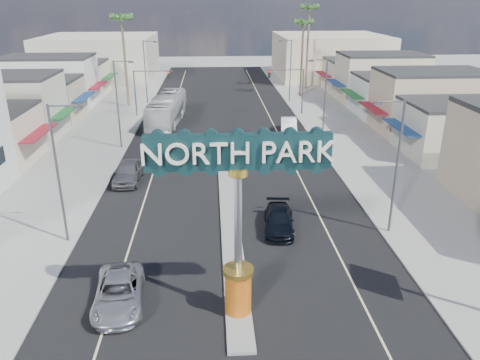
{
  "coord_description": "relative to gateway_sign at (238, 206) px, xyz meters",
  "views": [
    {
      "loc": [
        -1.1,
        -17.35,
        14.81
      ],
      "look_at": [
        0.55,
        9.5,
        4.23
      ],
      "focal_mm": 35.0,
      "sensor_mm": 36.0,
      "label": 1
    }
  ],
  "objects": [
    {
      "name": "traffic_signal_right",
      "position": [
        9.18,
        42.02,
        -1.65
      ],
      "size": [
        5.09,
        0.45,
        6.0
      ],
      "color": "#47474C",
      "rests_on": "ground"
    },
    {
      "name": "traffic_signal_left",
      "position": [
        -9.18,
        42.02,
        -1.65
      ],
      "size": [
        5.09,
        0.45,
        6.0
      ],
      "color": "#47474C",
      "rests_on": "ground"
    },
    {
      "name": "ground",
      "position": [
        0.0,
        28.02,
        -5.93
      ],
      "size": [
        160.0,
        160.0,
        0.0
      ],
      "primitive_type": "plane",
      "color": "gray",
      "rests_on": "ground"
    },
    {
      "name": "backdrop_far_right",
      "position": [
        22.0,
        73.02,
        -1.93
      ],
      "size": [
        20.0,
        20.0,
        8.0
      ],
      "primitive_type": "cube",
      "color": "beige",
      "rests_on": "ground"
    },
    {
      "name": "palm_right_far",
      "position": [
        15.0,
        60.02,
        6.46
      ],
      "size": [
        2.6,
        2.6,
        14.1
      ],
      "color": "brown",
      "rests_on": "ground"
    },
    {
      "name": "palm_right_mid",
      "position": [
        13.0,
        54.02,
        4.67
      ],
      "size": [
        2.6,
        2.6,
        12.1
      ],
      "color": "brown",
      "rests_on": "ground"
    },
    {
      "name": "backdrop_far_left",
      "position": [
        -22.0,
        73.02,
        -1.93
      ],
      "size": [
        20.0,
        20.0,
        8.0
      ],
      "primitive_type": "cube",
      "color": "#B7B29E",
      "rests_on": "ground"
    },
    {
      "name": "storefront_row_left",
      "position": [
        -24.0,
        41.02,
        -2.93
      ],
      "size": [
        12.0,
        42.0,
        6.0
      ],
      "primitive_type": "cube",
      "color": "beige",
      "rests_on": "ground"
    },
    {
      "name": "streetlight_r_mid",
      "position": [
        10.43,
        28.02,
        -0.86
      ],
      "size": [
        2.03,
        0.22,
        9.0
      ],
      "color": "#47474C",
      "rests_on": "ground"
    },
    {
      "name": "streetlight_l_far",
      "position": [
        -10.43,
        50.02,
        -0.86
      ],
      "size": [
        2.03,
        0.22,
        9.0
      ],
      "color": "#47474C",
      "rests_on": "ground"
    },
    {
      "name": "car_parked_right",
      "position": [
        7.78,
        33.09,
        -5.09
      ],
      "size": [
        2.39,
        5.27,
        1.68
      ],
      "primitive_type": "imported",
      "rotation": [
        0.0,
        0.0,
        -0.12
      ],
      "color": "white",
      "rests_on": "ground"
    },
    {
      "name": "streetlight_r_near",
      "position": [
        10.43,
        8.02,
        -0.86
      ],
      "size": [
        2.03,
        0.22,
        9.0
      ],
      "color": "#47474C",
      "rests_on": "ground"
    },
    {
      "name": "city_bus",
      "position": [
        -6.66,
        38.2,
        -4.14
      ],
      "size": [
        4.21,
        13.06,
        3.57
      ],
      "primitive_type": "imported",
      "rotation": [
        0.0,
        0.0,
        -0.1
      ],
      "color": "silver",
      "rests_on": "ground"
    },
    {
      "name": "streetlight_r_far",
      "position": [
        10.43,
        50.02,
        -0.86
      ],
      "size": [
        2.03,
        0.22,
        9.0
      ],
      "color": "#47474C",
      "rests_on": "ground"
    },
    {
      "name": "suv_left",
      "position": [
        -6.06,
        1.12,
        -5.21
      ],
      "size": [
        2.86,
        5.4,
        1.44
      ],
      "primitive_type": "imported",
      "rotation": [
        0.0,
        0.0,
        0.09
      ],
      "color": "#B7B8BD",
      "rests_on": "ground"
    },
    {
      "name": "streetlight_l_near",
      "position": [
        -10.43,
        8.02,
        -0.86
      ],
      "size": [
        2.03,
        0.22,
        9.0
      ],
      "color": "#47474C",
      "rests_on": "ground"
    },
    {
      "name": "gateway_sign",
      "position": [
        0.0,
        0.0,
        0.0
      ],
      "size": [
        8.2,
        1.5,
        9.15
      ],
      "color": "red",
      "rests_on": "median_island"
    },
    {
      "name": "suv_right",
      "position": [
        3.26,
        8.88,
        -5.23
      ],
      "size": [
        2.45,
        4.97,
        1.39
      ],
      "primitive_type": "imported",
      "rotation": [
        0.0,
        0.0,
        -0.11
      ],
      "color": "black",
      "rests_on": "ground"
    },
    {
      "name": "road",
      "position": [
        0.0,
        28.02,
        -5.92
      ],
      "size": [
        20.0,
        120.0,
        0.01
      ],
      "primitive_type": "cube",
      "color": "black",
      "rests_on": "ground"
    },
    {
      "name": "storefront_row_right",
      "position": [
        24.0,
        41.02,
        -2.93
      ],
      "size": [
        12.0,
        42.0,
        6.0
      ],
      "primitive_type": "cube",
      "color": "#B7B29E",
      "rests_on": "ground"
    },
    {
      "name": "sidewalk_left",
      "position": [
        -14.0,
        28.02,
        -5.87
      ],
      "size": [
        8.0,
        120.0,
        0.12
      ],
      "primitive_type": "cube",
      "color": "gray",
      "rests_on": "ground"
    },
    {
      "name": "median_island",
      "position": [
        0.0,
        12.02,
        -5.85
      ],
      "size": [
        1.3,
        30.0,
        0.16
      ],
      "primitive_type": "cube",
      "color": "gray",
      "rests_on": "ground"
    },
    {
      "name": "streetlight_l_mid",
      "position": [
        -10.43,
        28.02,
        -0.86
      ],
      "size": [
        2.03,
        0.22,
        9.0
      ],
      "color": "#47474C",
      "rests_on": "ground"
    },
    {
      "name": "sidewalk_right",
      "position": [
        14.0,
        28.02,
        -5.87
      ],
      "size": [
        8.0,
        120.0,
        0.12
      ],
      "primitive_type": "cube",
      "color": "gray",
      "rests_on": "ground"
    },
    {
      "name": "car_parked_left",
      "position": [
        -8.33,
        18.53,
        -5.04
      ],
      "size": [
        2.3,
        5.29,
        1.78
      ],
      "primitive_type": "imported",
      "rotation": [
        0.0,
        0.0,
        -0.04
      ],
      "color": "#5C5C61",
      "rests_on": "ground"
    },
    {
      "name": "palm_left_far",
      "position": [
        -13.0,
        48.02,
        5.57
      ],
      "size": [
        2.6,
        2.6,
        13.1
      ],
      "color": "brown",
      "rests_on": "ground"
    }
  ]
}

